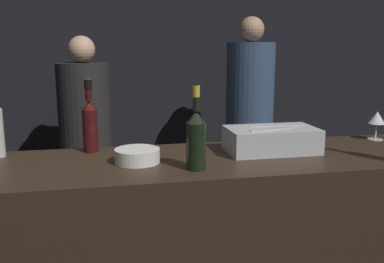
# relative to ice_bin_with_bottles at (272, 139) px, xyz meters

# --- Properties ---
(wall_back_chalkboard) EXTENTS (6.40, 0.06, 2.80)m
(wall_back_chalkboard) POSITION_rel_ice_bin_with_bottles_xyz_m (-0.40, 2.38, 0.24)
(wall_back_chalkboard) COLOR black
(wall_back_chalkboard) RESTS_ON ground_plane
(ice_bin_with_bottles) EXTENTS (0.43, 0.24, 0.12)m
(ice_bin_with_bottles) POSITION_rel_ice_bin_with_bottles_xyz_m (0.00, 0.00, 0.00)
(ice_bin_with_bottles) COLOR #B7BABF
(ice_bin_with_bottles) RESTS_ON bar_counter
(bowl_white) EXTENTS (0.20, 0.20, 0.06)m
(bowl_white) POSITION_rel_ice_bin_with_bottles_xyz_m (-0.65, -0.06, -0.03)
(bowl_white) COLOR silver
(bowl_white) RESTS_ON bar_counter
(wine_glass) EXTENTS (0.09, 0.09, 0.15)m
(wine_glass) POSITION_rel_ice_bin_with_bottles_xyz_m (0.65, 0.13, 0.05)
(wine_glass) COLOR silver
(wine_glass) RESTS_ON bar_counter
(champagne_bottle) EXTENTS (0.08, 0.08, 0.35)m
(champagne_bottle) POSITION_rel_ice_bin_with_bottles_xyz_m (-0.42, -0.22, 0.07)
(champagne_bottle) COLOR black
(champagne_bottle) RESTS_ON bar_counter
(red_wine_bottle_black_foil) EXTENTS (0.07, 0.07, 0.35)m
(red_wine_bottle_black_foil) POSITION_rel_ice_bin_with_bottles_xyz_m (-0.85, 0.17, 0.08)
(red_wine_bottle_black_foil) COLOR #380F0F
(red_wine_bottle_black_foil) RESTS_ON bar_counter
(person_in_hoodie) EXTENTS (0.41, 0.41, 1.83)m
(person_in_hoodie) POSITION_rel_ice_bin_with_bottles_xyz_m (0.44, 1.60, -0.14)
(person_in_hoodie) COLOR black
(person_in_hoodie) RESTS_ON ground_plane
(person_blond_tee) EXTENTS (0.42, 0.42, 1.67)m
(person_blond_tee) POSITION_rel_ice_bin_with_bottles_xyz_m (-0.94, 1.62, -0.24)
(person_blond_tee) COLOR black
(person_blond_tee) RESTS_ON ground_plane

